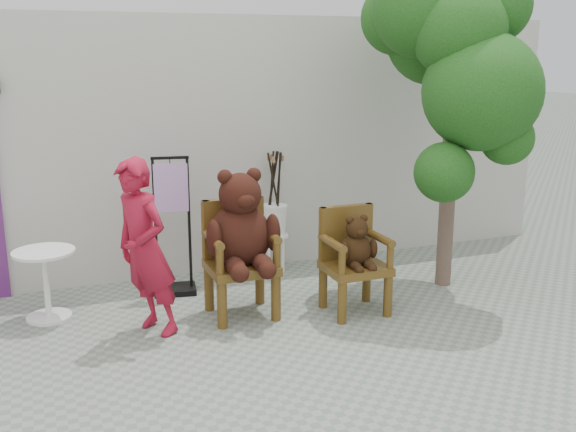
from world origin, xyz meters
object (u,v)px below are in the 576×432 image
object	(u,v)px
chair_big	(241,235)
cafe_table	(46,276)
stool_bucket	(275,219)
person	(145,249)
tree	(452,47)
chair_small	(354,252)
display_stand	(173,241)

from	to	relation	value
chair_big	cafe_table	xyz separation A→B (m)	(-1.82, 0.60, -0.39)
stool_bucket	cafe_table	bearing A→B (deg)	-167.11
person	tree	world-z (taller)	tree
chair_small	tree	world-z (taller)	tree
chair_small	person	xyz separation A→B (m)	(-2.06, 0.13, 0.22)
chair_big	display_stand	size ratio (longest dim) A/B	0.99
chair_big	cafe_table	size ratio (longest dim) A/B	2.12
chair_big	person	size ratio (longest dim) A/B	0.89
stool_bucket	chair_small	bearing A→B (deg)	-78.61
stool_bucket	tree	size ratio (longest dim) A/B	0.41
chair_small	display_stand	size ratio (longest dim) A/B	0.70
cafe_table	tree	distance (m)	4.74
chair_big	display_stand	distance (m)	1.05
display_stand	tree	world-z (taller)	tree
chair_big	stool_bucket	distance (m)	1.46
stool_bucket	person	bearing A→B (deg)	-142.06
display_stand	stool_bucket	size ratio (longest dim) A/B	1.04
display_stand	person	bearing A→B (deg)	-104.05
cafe_table	tree	xyz separation A→B (m)	(4.16, -0.60, 2.19)
chair_big	stool_bucket	world-z (taller)	chair_big
person	stool_bucket	world-z (taller)	person
display_stand	stool_bucket	world-z (taller)	display_stand
display_stand	chair_small	bearing A→B (deg)	-26.83
stool_bucket	chair_big	bearing A→B (deg)	-123.62
tree	cafe_table	bearing A→B (deg)	171.83
person	tree	bearing A→B (deg)	63.11
cafe_table	tree	bearing A→B (deg)	-8.17
chair_small	stool_bucket	distance (m)	1.53
person	chair_small	bearing A→B (deg)	56.63
person	cafe_table	xyz separation A→B (m)	(-0.87, 0.77, -0.40)
cafe_table	chair_big	bearing A→B (deg)	-18.24
chair_small	cafe_table	size ratio (longest dim) A/B	1.51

